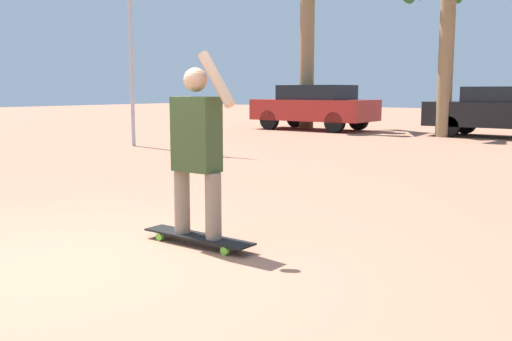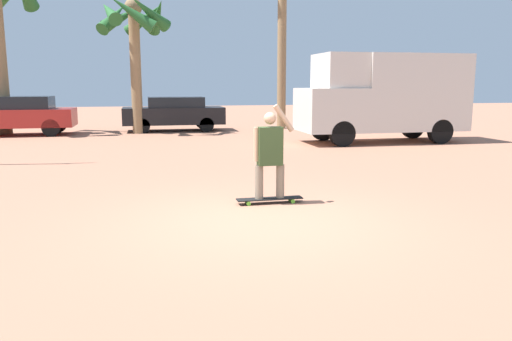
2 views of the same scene
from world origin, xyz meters
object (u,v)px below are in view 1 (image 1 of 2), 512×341
Objects in this scene: person_skateboarder at (196,143)px; parked_car_red at (315,106)px; parked_car_black at (506,111)px; skateboard at (198,237)px.

person_skateboarder is 14.93m from parked_car_red.
parked_car_black is at bearing 5.12° from parked_car_red.
parked_car_red reaches higher than parked_car_black.
person_skateboarder is at bearing 180.00° from skateboard.
person_skateboarder is at bearing -86.87° from parked_car_black.
person_skateboarder is 13.85m from parked_car_black.
person_skateboarder is 0.38× the size of parked_car_red.
parked_car_black reaches higher than skateboard.
skateboard is 0.26× the size of parked_car_black.
parked_car_black is (-0.76, 13.83, 0.70)m from skateboard.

